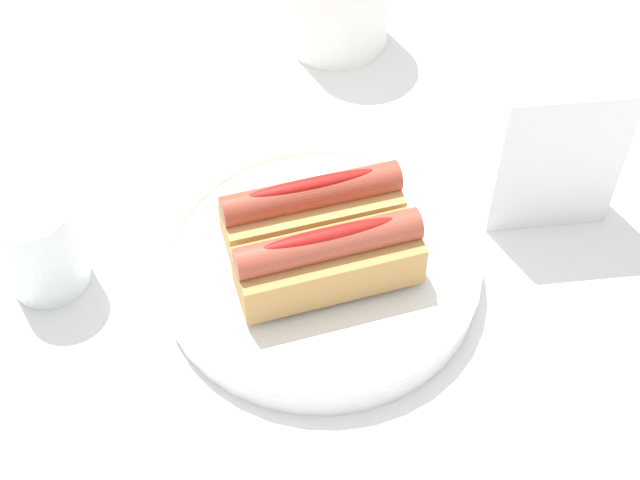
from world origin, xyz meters
TOP-DOWN VIEW (x-y plane):
  - ground_plane at (0.00, 0.00)m, footprint 2.40×2.40m
  - serving_bowl at (0.01, 0.01)m, footprint 0.27×0.27m
  - hotdog_front at (0.02, -0.02)m, footprint 0.16×0.08m
  - hotdog_back at (0.01, 0.04)m, footprint 0.16×0.08m
  - water_glass at (-0.22, 0.02)m, footprint 0.07×0.07m
  - napkin_box at (0.22, 0.08)m, footprint 0.11×0.05m

SIDE VIEW (x-z plane):
  - ground_plane at x=0.00m, z-range 0.00..0.00m
  - serving_bowl at x=0.01m, z-range 0.00..0.03m
  - water_glass at x=-0.22m, z-range -0.01..0.08m
  - hotdog_front at x=0.02m, z-range 0.03..0.09m
  - hotdog_back at x=0.01m, z-range 0.03..0.09m
  - napkin_box at x=0.22m, z-range 0.00..0.15m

